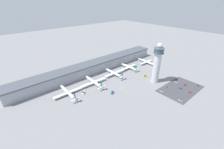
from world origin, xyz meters
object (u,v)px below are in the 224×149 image
airplane_gate_bravo (94,82)px  service_truck_baggage (112,93)px  control_tower (157,63)px  airplane_gate_alpha (68,93)px  car_yellow_taxi (180,100)px  car_maroon_suv (198,86)px  service_truck_catering (145,76)px  car_blue_compact (161,91)px  airplane_gate_delta (129,67)px  car_green_van (185,85)px  car_red_hatchback (181,88)px  car_grey_coupe (176,82)px  car_white_wagon (167,88)px  service_truck_fuel (84,93)px  airplane_gate_echo (147,62)px  airplane_gate_charlie (114,73)px  car_navy_sedan (190,92)px

airplane_gate_bravo → service_truck_baggage: (5.92, -34.12, -3.43)m
control_tower → airplane_gate_alpha: 129.08m
airplane_gate_bravo → car_yellow_taxi: (59.33, -101.01, -3.75)m
car_maroon_suv → car_yellow_taxi: bearing=-179.5°
service_truck_catering → car_blue_compact: service_truck_catering is taller
control_tower → airplane_gate_delta: (2.04, 55.39, -25.68)m
airplane_gate_alpha → car_green_van: (138.75, -87.73, -3.27)m
airplane_gate_alpha → car_red_hatchback: 153.31m
service_truck_baggage → car_blue_compact: service_truck_baggage is taller
car_grey_coupe → car_white_wagon: bearing=-179.3°
car_yellow_taxi → service_truck_fuel: bearing=132.1°
airplane_gate_alpha → car_grey_coupe: bearing=-28.3°
airplane_gate_alpha → car_green_van: 164.19m
airplane_gate_echo → service_truck_catering: bearing=-143.8°
airplane_gate_charlie → car_yellow_taxi: bearing=-79.8°
airplane_gate_charlie → airplane_gate_echo: size_ratio=0.94×
airplane_gate_charlie → service_truck_catering: 50.60m
car_green_van → car_navy_sedan: size_ratio=1.10×
control_tower → car_grey_coupe: size_ratio=13.25×
control_tower → service_truck_catering: (0.90, 17.75, -29.03)m
airplane_gate_alpha → car_green_van: bearing=-32.3°
airplane_gate_delta → car_navy_sedan: airplane_gate_delta is taller
airplane_gate_bravo → car_red_hatchback: size_ratio=9.30×
service_truck_fuel → car_navy_sedan: size_ratio=1.61×
car_yellow_taxi → car_blue_compact: car_blue_compact is taller
car_blue_compact → airplane_gate_bravo: bearing=128.7°
car_red_hatchback → service_truck_catering: bearing=100.0°
airplane_gate_bravo → car_grey_coupe: size_ratio=9.27×
airplane_gate_charlie → car_navy_sedan: bearing=-66.5°
car_grey_coupe → airplane_gate_charlie: bearing=126.6°
service_truck_fuel → car_blue_compact: service_truck_fuel is taller
service_truck_baggage → service_truck_catering: bearing=-0.0°
airplane_gate_echo → car_blue_compact: size_ratio=9.53×
service_truck_catering → airplane_gate_charlie: bearing=133.8°
service_truck_fuel → car_white_wagon: bearing=-34.4°
service_truck_catering → car_white_wagon: service_truck_catering is taller
airplane_gate_alpha → car_yellow_taxi: airplane_gate_alpha is taller
car_blue_compact → airplane_gate_alpha: bearing=143.4°
airplane_gate_delta → service_truck_baggage: (-70.94, -37.60, -3.56)m
service_truck_catering → car_red_hatchback: service_truck_catering is taller
car_white_wagon → control_tower: bearing=82.7°
car_grey_coupe → airplane_gate_alpha: bearing=151.7°
service_truck_catering → control_tower: bearing=-92.9°
airplane_gate_echo → car_navy_sedan: airplane_gate_echo is taller
airplane_gate_delta → service_truck_baggage: 80.37m
car_green_van → car_white_wagon: (-26.40, 12.93, -0.04)m
airplane_gate_delta → car_grey_coupe: bearing=-74.9°
service_truck_catering → car_red_hatchback: bearing=-80.0°
car_navy_sedan → airplane_gate_bravo: bearing=130.3°
control_tower → service_truck_baggage: (-68.90, 17.79, -29.25)m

